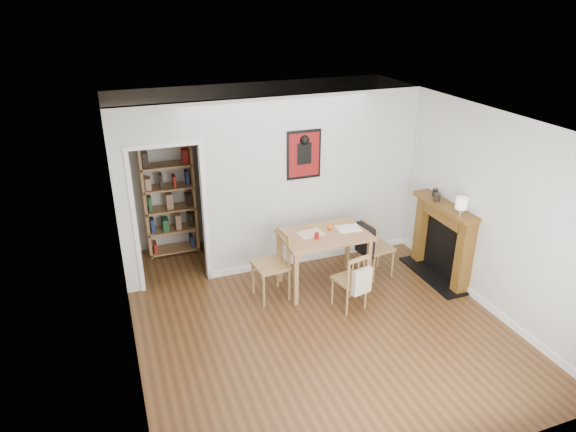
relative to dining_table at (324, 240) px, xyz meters
name	(u,v)px	position (x,y,z in m)	size (l,w,h in m)	color
ground	(312,313)	(-0.42, -0.59, -0.73)	(5.20, 5.20, 0.00)	#56371B
room_shell	(284,187)	(-0.32, 0.75, 0.57)	(5.20, 5.20, 5.20)	silver
dining_table	(324,240)	(0.00, 0.00, 0.00)	(1.22, 0.78, 0.83)	#A1784B
chair_left	(271,266)	(-0.80, -0.03, -0.24)	(0.53, 0.53, 0.98)	#A0824A
chair_right	(376,247)	(0.84, 0.01, -0.27)	(0.55, 0.50, 0.88)	#A0824A
chair_front	(350,280)	(0.11, -0.62, -0.32)	(0.48, 0.53, 0.81)	#A0824A
bookshelf	(169,198)	(-1.85, 1.81, 0.20)	(0.80, 0.32, 1.89)	#A1784B
fireplace	(443,238)	(1.74, -0.34, -0.12)	(0.45, 1.25, 1.16)	brown
red_glass	(317,236)	(-0.16, -0.11, 0.14)	(0.06, 0.06, 0.08)	maroon
orange_fruit	(330,227)	(0.12, 0.10, 0.14)	(0.08, 0.08, 0.08)	#FD550D
placemat	(311,234)	(-0.18, 0.05, 0.10)	(0.35, 0.26, 0.00)	beige
notebook	(348,228)	(0.38, 0.02, 0.11)	(0.32, 0.24, 0.02)	white
mantel_lamp	(462,204)	(1.65, -0.72, 0.58)	(0.16, 0.16, 0.24)	silver
ceramic_jar_a	(437,197)	(1.65, -0.20, 0.49)	(0.10, 0.10, 0.12)	black
ceramic_jar_b	(435,192)	(1.74, -0.02, 0.48)	(0.08, 0.08, 0.10)	black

